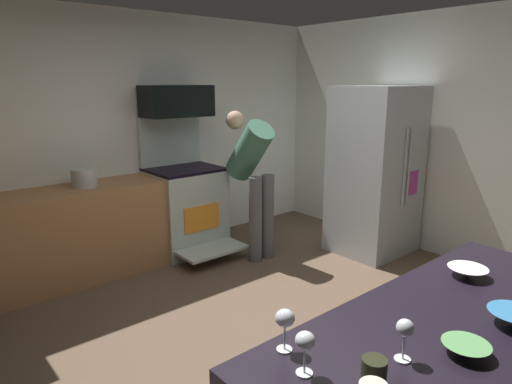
# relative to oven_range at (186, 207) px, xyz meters

# --- Properties ---
(ground_plane) EXTENTS (5.20, 4.80, 0.02)m
(ground_plane) POSITION_rel_oven_range_xyz_m (-0.43, -1.97, -0.52)
(ground_plane) COLOR brown
(wall_back) EXTENTS (5.20, 0.12, 2.60)m
(wall_back) POSITION_rel_oven_range_xyz_m (-0.43, 0.37, 0.79)
(wall_back) COLOR silver
(wall_back) RESTS_ON ground
(wall_right) EXTENTS (0.12, 4.80, 2.60)m
(wall_right) POSITION_rel_oven_range_xyz_m (2.11, -1.97, 0.79)
(wall_right) COLOR silver
(wall_right) RESTS_ON ground
(lower_cabinet_run) EXTENTS (2.40, 0.60, 0.90)m
(lower_cabinet_run) POSITION_rel_oven_range_xyz_m (-1.33, 0.01, -0.06)
(lower_cabinet_run) COLOR #A57145
(lower_cabinet_run) RESTS_ON ground
(oven_range) EXTENTS (0.76, 1.01, 1.50)m
(oven_range) POSITION_rel_oven_range_xyz_m (0.00, 0.00, 0.00)
(oven_range) COLOR #B3C3B7
(oven_range) RESTS_ON ground
(microwave) EXTENTS (0.74, 0.38, 0.34)m
(microwave) POSITION_rel_oven_range_xyz_m (-0.00, 0.09, 1.16)
(microwave) COLOR black
(microwave) RESTS_ON oven_range
(refrigerator) EXTENTS (0.84, 0.77, 1.83)m
(refrigerator) POSITION_rel_oven_range_xyz_m (1.60, -1.37, 0.41)
(refrigerator) COLOR silver
(refrigerator) RESTS_ON ground
(person_cook) EXTENTS (0.31, 0.66, 1.57)m
(person_cook) POSITION_rel_oven_range_xyz_m (0.47, -0.63, 0.43)
(person_cook) COLOR #595959
(person_cook) RESTS_ON ground
(mixing_bowl_large) EXTENTS (0.17, 0.17, 0.05)m
(mixing_bowl_large) POSITION_rel_oven_range_xyz_m (-1.01, -3.60, 0.41)
(mixing_bowl_large) COLOR #61A25D
(mixing_bowl_large) RESTS_ON counter_island
(mixing_bowl_prep) EXTENTS (0.20, 0.20, 0.05)m
(mixing_bowl_prep) POSITION_rel_oven_range_xyz_m (-0.33, -3.29, 0.42)
(mixing_bowl_prep) COLOR white
(mixing_bowl_prep) RESTS_ON counter_island
(wine_glass_mid) EXTENTS (0.06, 0.06, 0.16)m
(wine_glass_mid) POSITION_rel_oven_range_xyz_m (-1.21, -3.47, 0.51)
(wine_glass_mid) COLOR silver
(wine_glass_mid) RESTS_ON counter_island
(wine_glass_far) EXTENTS (0.07, 0.07, 0.17)m
(wine_glass_far) POSITION_rel_oven_range_xyz_m (-1.50, -3.15, 0.52)
(wine_glass_far) COLOR silver
(wine_glass_far) RESTS_ON counter_island
(wine_glass_extra) EXTENTS (0.07, 0.07, 0.16)m
(wine_glass_extra) POSITION_rel_oven_range_xyz_m (-1.54, -3.30, 0.51)
(wine_glass_extra) COLOR silver
(wine_glass_extra) RESTS_ON counter_island
(mug_tea) EXTENTS (0.08, 0.08, 0.10)m
(mug_tea) POSITION_rel_oven_range_xyz_m (-1.41, -3.49, 0.44)
(mug_tea) COLOR black
(mug_tea) RESTS_ON counter_island
(stock_pot) EXTENTS (0.23, 0.23, 0.18)m
(stock_pot) POSITION_rel_oven_range_xyz_m (-1.09, 0.01, 0.48)
(stock_pot) COLOR beige
(stock_pot) RESTS_ON lower_cabinet_run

